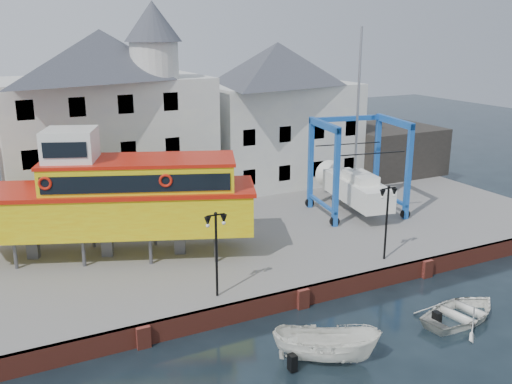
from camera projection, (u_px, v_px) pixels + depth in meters
name	position (u px, v px, depth m)	size (l,w,h in m)	color
ground	(302.00, 307.00, 28.12)	(140.00, 140.00, 0.00)	black
hardstanding	(215.00, 230.00, 37.41)	(44.00, 22.00, 1.00)	slate
quay_wall	(301.00, 297.00, 28.07)	(44.00, 0.47, 1.00)	maroon
building_white_main	(107.00, 116.00, 39.74)	(14.00, 8.30, 14.00)	silver
building_white_right	(277.00, 113.00, 46.48)	(12.00, 8.00, 11.20)	silver
shed_dark	(387.00, 149.00, 50.10)	(8.00, 7.00, 4.00)	black
lamp_post_left	(216.00, 233.00, 26.25)	(1.12, 0.32, 4.20)	black
lamp_post_right	(388.00, 204.00, 30.59)	(1.12, 0.32, 4.20)	black
tour_boat	(104.00, 198.00, 31.01)	(16.74, 9.71, 7.17)	#59595E
travel_lift	(352.00, 181.00, 39.43)	(6.45, 8.43, 12.38)	#124CA5
motorboat_a	(326.00, 361.00, 23.57)	(1.67, 4.43, 1.71)	white
motorboat_b	(461.00, 319.00, 26.99)	(3.28, 4.59, 0.95)	white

